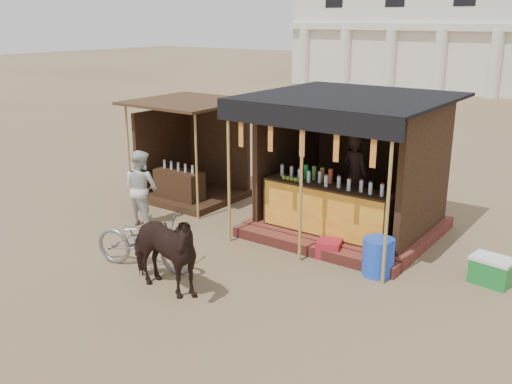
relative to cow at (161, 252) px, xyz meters
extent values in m
plane|color=#846B4C|center=(0.11, 0.77, -0.70)|extent=(120.00, 120.00, 0.00)
cube|color=brown|center=(1.11, 4.27, -0.59)|extent=(3.40, 2.80, 0.22)
cube|color=brown|center=(1.11, 2.72, -0.60)|extent=(3.40, 0.35, 0.20)
cube|color=#3C2516|center=(1.11, 3.32, 0.00)|extent=(2.60, 0.55, 0.95)
cube|color=orange|center=(1.11, 3.04, 0.00)|extent=(2.50, 0.02, 0.88)
cube|color=#3C2516|center=(1.11, 5.52, 0.77)|extent=(3.00, 0.12, 2.50)
cube|color=#3C2516|center=(-0.39, 4.27, 0.77)|extent=(0.12, 2.50, 2.50)
cube|color=#3C2516|center=(2.61, 4.27, 0.77)|extent=(0.12, 2.50, 2.50)
cube|color=black|center=(1.11, 4.07, 2.05)|extent=(3.60, 3.60, 0.06)
cube|color=black|center=(1.11, 2.29, 1.87)|extent=(3.60, 0.06, 0.36)
cylinder|color=tan|center=(-0.49, 2.32, 0.68)|extent=(0.06, 0.06, 2.75)
cylinder|color=tan|center=(1.11, 2.32, 0.68)|extent=(0.06, 0.06, 2.75)
cylinder|color=tan|center=(2.71, 2.32, 0.68)|extent=(0.06, 0.06, 2.75)
cube|color=red|center=(-0.19, 2.32, 1.50)|extent=(0.10, 0.02, 0.55)
cube|color=red|center=(0.46, 2.32, 1.50)|extent=(0.10, 0.02, 0.55)
cube|color=red|center=(1.11, 2.32, 1.50)|extent=(0.10, 0.02, 0.55)
cube|color=red|center=(1.76, 2.32, 1.50)|extent=(0.10, 0.02, 0.55)
cube|color=red|center=(2.41, 2.32, 1.50)|extent=(0.10, 0.02, 0.55)
imported|color=black|center=(1.14, 4.37, 0.42)|extent=(0.76, 0.63, 1.79)
cube|color=#3C2516|center=(-2.89, 3.97, -0.62)|extent=(2.00, 2.00, 0.15)
cube|color=#3C2516|center=(-2.89, 4.92, 0.35)|extent=(1.90, 0.10, 2.10)
cube|color=#3C2516|center=(-3.84, 3.97, 0.35)|extent=(0.10, 1.90, 2.10)
cube|color=#472D19|center=(-2.89, 3.87, 1.65)|extent=(2.40, 2.40, 0.06)
cylinder|color=tan|center=(-3.94, 2.92, 0.48)|extent=(0.05, 0.05, 2.35)
cylinder|color=tan|center=(-1.84, 2.92, 0.48)|extent=(0.05, 0.05, 2.35)
cube|color=#3C2516|center=(-2.89, 3.47, -0.30)|extent=(1.20, 0.50, 0.80)
imported|color=black|center=(0.00, 0.00, 0.00)|extent=(1.68, 0.82, 1.39)
imported|color=gray|center=(-0.88, 0.48, -0.19)|extent=(2.03, 1.13, 1.01)
imported|color=silver|center=(-2.58, 2.02, 0.10)|extent=(0.78, 0.61, 1.60)
cylinder|color=blue|center=(2.49, 2.61, -0.37)|extent=(0.63, 0.63, 0.64)
cube|color=#A41B2A|center=(1.46, 2.77, -0.54)|extent=(0.52, 0.51, 0.32)
cube|color=#1B7D2F|center=(4.14, 3.37, -0.50)|extent=(0.67, 0.50, 0.40)
cube|color=white|center=(4.14, 3.37, -0.27)|extent=(0.69, 0.52, 0.06)
cube|color=silver|center=(-1.89, 27.17, 3.00)|extent=(26.00, 0.50, 0.40)
cylinder|color=silver|center=(-13.89, 27.17, 1.10)|extent=(0.70, 0.70, 3.60)
cylinder|color=silver|center=(-10.89, 27.17, 1.10)|extent=(0.70, 0.70, 3.60)
cylinder|color=silver|center=(-7.89, 27.17, 1.10)|extent=(0.70, 0.70, 3.60)
cylinder|color=silver|center=(-4.89, 27.17, 1.10)|extent=(0.70, 0.70, 3.60)
cylinder|color=silver|center=(-1.89, 27.17, 1.10)|extent=(0.70, 0.70, 3.60)
camera|label=1|loc=(6.01, -5.80, 3.49)|focal=40.00mm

